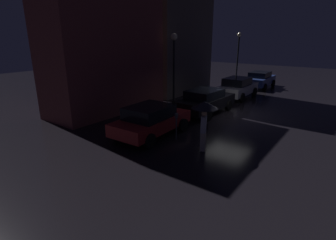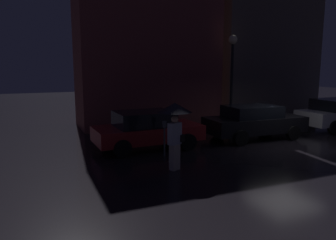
# 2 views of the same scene
# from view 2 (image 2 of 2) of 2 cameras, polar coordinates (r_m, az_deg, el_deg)

# --- Properties ---
(ground_plane) EXTENTS (60.00, 60.00, 0.00)m
(ground_plane) POSITION_cam_2_polar(r_m,az_deg,el_deg) (13.98, 19.90, -3.90)
(ground_plane) COLOR black
(building_facade_left) EXTENTS (7.24, 3.00, 8.35)m
(building_facade_left) POSITION_cam_2_polar(r_m,az_deg,el_deg) (17.45, -3.52, 13.01)
(building_facade_left) COLOR brown
(building_facade_left) RESTS_ON ground
(building_facade_right) EXTENTS (6.44, 3.00, 10.23)m
(building_facade_right) POSITION_cam_2_polar(r_m,az_deg,el_deg) (21.11, 16.21, 14.61)
(building_facade_right) COLOR #564C47
(building_facade_right) RESTS_ON ground
(parked_car_red) EXTENTS (4.05, 2.03, 1.41)m
(parked_car_red) POSITION_cam_2_polar(r_m,az_deg,el_deg) (12.33, -3.71, -1.59)
(parked_car_red) COLOR maroon
(parked_car_red) RESTS_ON ground
(parked_car_black) EXTENTS (4.30, 1.97, 1.43)m
(parked_car_black) POSITION_cam_2_polar(r_m,az_deg,el_deg) (14.40, 14.74, -0.23)
(parked_car_black) COLOR black
(parked_car_black) RESTS_ON ground
(pedestrian_with_umbrella) EXTENTS (1.02, 1.02, 2.03)m
(pedestrian_with_umbrella) POSITION_cam_2_polar(r_m,az_deg,el_deg) (9.60, 1.19, 0.49)
(pedestrian_with_umbrella) COLOR beige
(pedestrian_with_umbrella) RESTS_ON ground
(parking_meter) EXTENTS (0.12, 0.10, 1.23)m
(parking_meter) POSITION_cam_2_polar(r_m,az_deg,el_deg) (11.22, -0.63, -2.55)
(parking_meter) COLOR #4C5154
(parking_meter) RESTS_ON ground
(street_lamp_near) EXTENTS (0.44, 0.44, 4.58)m
(street_lamp_near) POSITION_cam_2_polar(r_m,az_deg,el_deg) (16.85, 11.12, 9.81)
(street_lamp_near) COLOR black
(street_lamp_near) RESTS_ON ground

